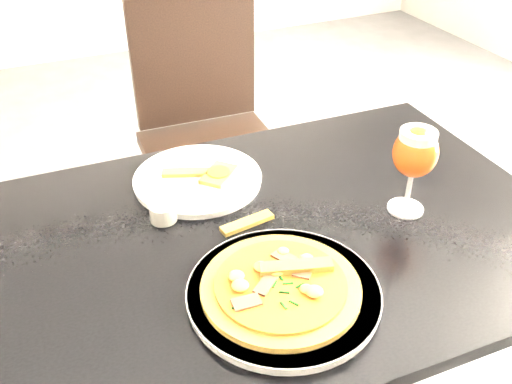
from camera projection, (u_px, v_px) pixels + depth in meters
name	position (u px, v px, depth m)	size (l,w,h in m)	color
ground	(310.00, 374.00, 1.77)	(6.00, 6.00, 0.00)	#49494B
dining_table	(272.00, 264.00, 1.21)	(1.22, 0.84, 0.75)	black
chair_far	(209.00, 132.00, 1.95)	(0.47, 0.47, 0.97)	black
plate_main	(283.00, 293.00, 0.99)	(0.34, 0.34, 0.02)	white
pizza	(281.00, 286.00, 0.98)	(0.28, 0.28, 0.03)	olive
plate_second	(198.00, 179.00, 1.30)	(0.29, 0.29, 0.02)	white
crust_scraps	(208.00, 173.00, 1.29)	(0.17, 0.12, 0.01)	olive
loose_crust	(247.00, 223.00, 1.17)	(0.12, 0.03, 0.01)	olive
sauce_cup	(163.00, 212.00, 1.17)	(0.06, 0.06, 0.04)	#B4B1A2
beer_glass	(415.00, 153.00, 1.14)	(0.09, 0.09, 0.19)	silver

